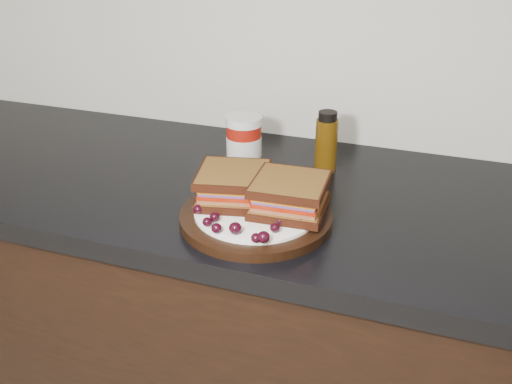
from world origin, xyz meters
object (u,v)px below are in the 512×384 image
condiment_jar (244,142)px  oil_bottle (326,141)px  plate (256,217)px  sandwich_left (233,185)px

condiment_jar → oil_bottle: bearing=14.7°
plate → oil_bottle: (0.07, 0.27, 0.06)m
plate → condiment_jar: condiment_jar is taller
oil_bottle → condiment_jar: bearing=-165.3°
oil_bottle → plate: bearing=-104.0°
sandwich_left → plate: bearing=-36.7°
plate → sandwich_left: (-0.05, 0.02, 0.04)m
sandwich_left → condiment_jar: bearing=92.3°
plate → sandwich_left: bearing=155.9°
sandwich_left → oil_bottle: oil_bottle is taller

